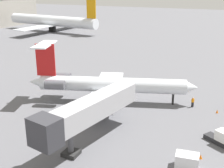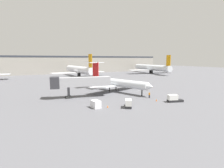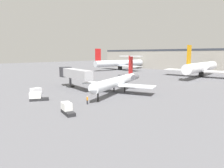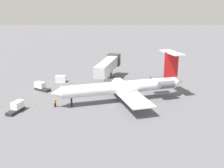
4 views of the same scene
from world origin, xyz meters
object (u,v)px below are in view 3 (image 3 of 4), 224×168
(baggage_tug_trailing, at_px, (67,109))
(parked_airliner_west_end, at_px, (120,63))
(ground_crew_marshaller, at_px, (87,100))
(traffic_cone_mid, at_px, (36,95))
(cargo_container_uld, at_px, (36,91))
(jet_bridge, at_px, (74,74))
(regional_jet, at_px, (118,81))
(traffic_cone_near, at_px, (69,106))
(parked_airliner_west_mid, at_px, (201,67))
(baggage_tug_lead, at_px, (37,97))

(baggage_tug_trailing, xyz_separation_m, parked_airliner_west_end, (-56.20, 79.88, 3.41))
(ground_crew_marshaller, xyz_separation_m, traffic_cone_mid, (-14.89, -3.51, -0.58))
(cargo_container_uld, bearing_deg, jet_bridge, 92.41)
(ground_crew_marshaller, bearing_deg, jet_bridge, 150.91)
(regional_jet, bearing_deg, traffic_cone_near, -80.97)
(baggage_tug_trailing, xyz_separation_m, traffic_cone_near, (-3.30, 2.74, -0.56))
(regional_jet, distance_m, parked_airliner_west_mid, 52.74)
(baggage_tug_lead, distance_m, cargo_container_uld, 7.48)
(baggage_tug_lead, xyz_separation_m, traffic_cone_near, (9.76, 1.61, -0.56))
(baggage_tug_lead, bearing_deg, jet_bridge, 115.22)
(baggage_tug_trailing, bearing_deg, traffic_cone_near, 140.27)
(traffic_cone_mid, distance_m, parked_airliner_west_end, 86.10)
(cargo_container_uld, xyz_separation_m, parked_airliner_west_mid, (17.11, 68.82, 3.53))
(baggage_tug_trailing, relative_size, parked_airliner_west_end, 0.11)
(cargo_container_uld, bearing_deg, parked_airliner_west_end, 115.70)
(baggage_tug_trailing, bearing_deg, baggage_tug_lead, 175.05)
(regional_jet, bearing_deg, traffic_cone_mid, -122.92)
(baggage_tug_lead, height_order, baggage_tug_trailing, same)
(baggage_tug_lead, distance_m, traffic_cone_near, 9.90)
(regional_jet, height_order, jet_bridge, regional_jet)
(baggage_tug_lead, distance_m, parked_airliner_west_end, 89.86)
(baggage_tug_trailing, distance_m, cargo_container_uld, 20.29)
(jet_bridge, xyz_separation_m, traffic_cone_mid, (2.99, -13.46, -4.18))
(cargo_container_uld, bearing_deg, regional_jet, 49.76)
(traffic_cone_near, bearing_deg, regional_jet, 99.03)
(jet_bridge, distance_m, ground_crew_marshaller, 20.77)
(cargo_container_uld, bearing_deg, traffic_cone_near, -5.40)
(baggage_tug_lead, xyz_separation_m, parked_airliner_west_mid, (10.34, 71.99, 3.53))
(cargo_container_uld, bearing_deg, ground_crew_marshaller, 7.72)
(ground_crew_marshaller, xyz_separation_m, parked_airliner_west_end, (-53.73, 73.22, 3.39))
(regional_jet, xyz_separation_m, parked_airliner_west_end, (-50.08, 59.38, 1.07))
(regional_jet, distance_m, cargo_container_uld, 21.35)
(regional_jet, relative_size, parked_airliner_west_mid, 0.71)
(regional_jet, relative_size, parked_airliner_west_end, 0.70)
(jet_bridge, xyz_separation_m, parked_airliner_west_end, (-35.85, 63.28, -0.20))
(baggage_tug_trailing, bearing_deg, parked_airliner_west_mid, 92.13)
(jet_bridge, distance_m, parked_airliner_west_mid, 59.20)
(baggage_tug_lead, bearing_deg, regional_jet, 70.30)
(parked_airliner_west_mid, bearing_deg, baggage_tug_lead, -98.17)
(traffic_cone_mid, bearing_deg, cargo_container_uld, 154.84)
(ground_crew_marshaller, relative_size, parked_airliner_west_mid, 0.04)
(jet_bridge, relative_size, ground_crew_marshaller, 10.04)
(traffic_cone_near, height_order, parked_airliner_west_end, parked_airliner_west_end)
(cargo_container_uld, distance_m, parked_airliner_west_mid, 71.00)
(jet_bridge, distance_m, parked_airliner_west_end, 72.73)
(jet_bridge, distance_m, baggage_tug_trailing, 26.51)
(regional_jet, bearing_deg, cargo_container_uld, -130.24)
(baggage_tug_lead, height_order, parked_airliner_west_end, parked_airliner_west_end)
(baggage_tug_lead, distance_m, traffic_cone_mid, 4.78)
(baggage_tug_lead, height_order, traffic_cone_mid, baggage_tug_lead)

